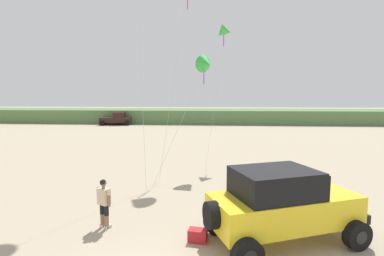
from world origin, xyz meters
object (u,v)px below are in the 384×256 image
object	(u,v)px
cooler_box	(198,235)
kite_pink_ribbon	(206,64)
person_watching	(104,201)
jeep	(282,203)
kite_black_sled	(226,32)
distant_pickup	(117,119)

from	to	relation	value
cooler_box	kite_pink_ribbon	distance (m)	10.61
person_watching	kite_pink_ribbon	distance (m)	10.13
jeep	kite_black_sled	distance (m)	14.11
kite_black_sled	jeep	bearing A→B (deg)	-83.58
cooler_box	kite_black_sled	bearing A→B (deg)	93.28
person_watching	kite_black_sled	distance (m)	14.46
kite_pink_ribbon	jeep	bearing A→B (deg)	-73.39
cooler_box	jeep	bearing A→B (deg)	13.41
jeep	kite_pink_ribbon	xyz separation A→B (m)	(-2.54, 8.52, 5.03)
distant_pickup	kite_black_sled	distance (m)	28.81
distant_pickup	kite_black_sled	bearing A→B (deg)	-55.52
cooler_box	kite_black_sled	distance (m)	14.82
jeep	kite_black_sled	world-z (taller)	kite_black_sled
person_watching	kite_black_sled	size ratio (longest dim) A/B	0.18
jeep	kite_black_sled	xyz separation A→B (m)	(-1.33, 11.84, 7.55)
distant_pickup	kite_pink_ribbon	world-z (taller)	kite_pink_ribbon
distant_pickup	kite_black_sled	size ratio (longest dim) A/B	0.52
jeep	kite_pink_ribbon	bearing A→B (deg)	106.61
cooler_box	kite_pink_ribbon	xyz separation A→B (m)	(-0.02, 8.72, 6.04)
person_watching	kite_black_sled	xyz separation A→B (m)	(4.35, 11.36, 7.82)
person_watching	kite_black_sled	bearing A→B (deg)	69.03
person_watching	cooler_box	world-z (taller)	person_watching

